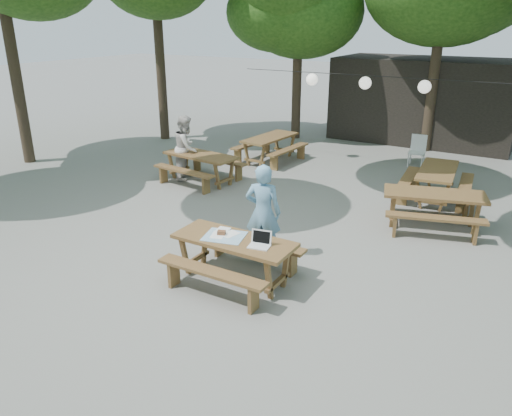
{
  "coord_description": "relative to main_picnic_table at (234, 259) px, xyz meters",
  "views": [
    {
      "loc": [
        4.33,
        -7.63,
        4.08
      ],
      "look_at": [
        0.31,
        -0.8,
        1.05
      ],
      "focal_mm": 35.0,
      "sensor_mm": 36.0,
      "label": 1
    }
  ],
  "objects": [
    {
      "name": "picnic_table_far_e",
      "position": [
        1.99,
        5.77,
        0.0
      ],
      "size": [
        1.75,
        2.07,
        0.75
      ],
      "rotation": [
        0.0,
        0.0,
        1.66
      ],
      "color": "#54361D",
      "rests_on": "ground"
    },
    {
      "name": "main_picnic_table",
      "position": [
        0.0,
        0.0,
        0.0
      ],
      "size": [
        2.0,
        1.58,
        0.75
      ],
      "color": "#54361D",
      "rests_on": "ground"
    },
    {
      "name": "paper_lanterns",
      "position": [
        -0.49,
        7.5,
        2.02
      ],
      "size": [
        9.0,
        0.34,
        0.38
      ],
      "color": "black",
      "rests_on": "ground"
    },
    {
      "name": "pavilion",
      "position": [
        0.19,
        12.0,
        1.01
      ],
      "size": [
        6.0,
        3.0,
        2.8
      ],
      "primitive_type": "cube",
      "color": "black",
      "rests_on": "ground"
    },
    {
      "name": "woman",
      "position": [
        -0.01,
        0.97,
        0.49
      ],
      "size": [
        0.73,
        0.58,
        1.75
      ],
      "primitive_type": "imported",
      "rotation": [
        0.0,
        0.0,
        3.43
      ],
      "color": "#6DA2C6",
      "rests_on": "ground"
    },
    {
      "name": "laptop",
      "position": [
        0.5,
        -0.01,
        0.42
      ],
      "size": [
        0.37,
        0.32,
        0.24
      ],
      "rotation": [
        0.0,
        0.0,
        0.18
      ],
      "color": "white",
      "rests_on": "main_picnic_table"
    },
    {
      "name": "picnic_table_nw",
      "position": [
        -3.64,
        4.03,
        0.0
      ],
      "size": [
        2.07,
        1.77,
        0.75
      ],
      "rotation": [
        0.0,
        0.0,
        -0.1
      ],
      "color": "#54361D",
      "rests_on": "ground"
    },
    {
      "name": "picnic_table_far_w",
      "position": [
        -3.07,
        6.75,
        0.0
      ],
      "size": [
        1.74,
        2.06,
        0.75
      ],
      "rotation": [
        0.0,
        0.0,
        1.48
      ],
      "color": "#54361D",
      "rests_on": "ground"
    },
    {
      "name": "picnic_table_ne",
      "position": [
        2.3,
        3.97,
        0.0
      ],
      "size": [
        2.27,
        2.05,
        0.75
      ],
      "rotation": [
        0.0,
        0.0,
        0.29
      ],
      "color": "#54361D",
      "rests_on": "ground"
    },
    {
      "name": "ground",
      "position": [
        -0.31,
        1.5,
        -0.39
      ],
      "size": [
        80.0,
        80.0,
        0.0
      ],
      "primitive_type": "plane",
      "color": "slate",
      "rests_on": "ground"
    },
    {
      "name": "plastic_chair",
      "position": [
        0.89,
        8.45,
        -0.13
      ],
      "size": [
        0.47,
        0.47,
        0.9
      ],
      "rotation": [
        0.0,
        0.0,
        0.07
      ],
      "color": "silver",
      "rests_on": "ground"
    },
    {
      "name": "tabletop_clutter",
      "position": [
        -0.21,
        0.01,
        0.37
      ],
      "size": [
        0.76,
        0.69,
        0.08
      ],
      "color": "teal",
      "rests_on": "main_picnic_table"
    },
    {
      "name": "second_person",
      "position": [
        -4.14,
        4.09,
        0.46
      ],
      "size": [
        0.91,
        1.01,
        1.7
      ],
      "primitive_type": "imported",
      "rotation": [
        0.0,
        0.0,
        1.95
      ],
      "color": "silver",
      "rests_on": "ground"
    }
  ]
}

